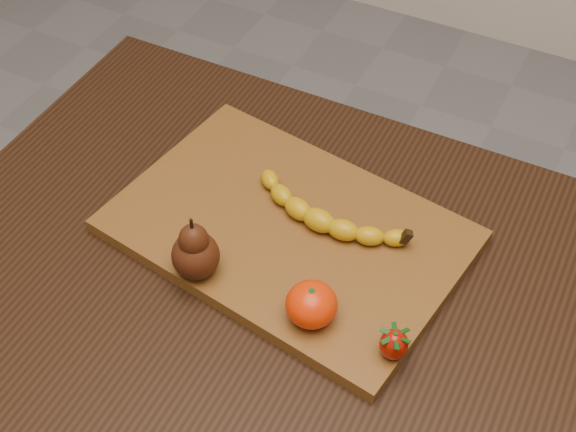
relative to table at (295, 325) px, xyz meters
The scene contains 6 objects.
table is the anchor object (origin of this frame).
cutting_board 0.13m from the table, 123.99° to the left, with size 0.45×0.30×0.02m, color brown.
banana 0.16m from the table, 93.94° to the left, with size 0.20×0.05×0.03m, color #C29409, non-canonical shape.
pear 0.21m from the table, 153.80° to the right, with size 0.06×0.06×0.09m, color #3F190A, non-canonical shape.
mandarin 0.16m from the table, 48.95° to the right, with size 0.06×0.06×0.05m, color red.
strawberry 0.21m from the table, 20.73° to the right, with size 0.03×0.03×0.04m, color #960F04, non-canonical shape.
Camera 1 is at (0.28, -0.57, 1.57)m, focal length 50.00 mm.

